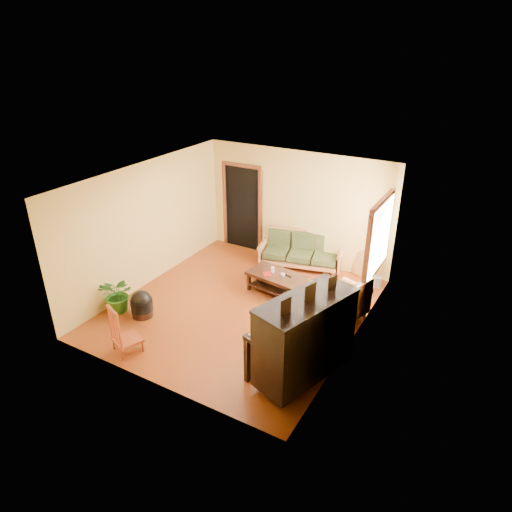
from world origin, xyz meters
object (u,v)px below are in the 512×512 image
Objects in this scene: coffee_table at (277,283)px; piano at (305,340)px; ceramic_crock at (377,282)px; potted_plant at (119,295)px; red_chair at (126,328)px; sofa at (301,251)px; armchair at (343,298)px; footstool at (142,307)px.

piano reaches higher than coffee_table.
potted_plant is (-4.03, -3.42, 0.25)m from ceramic_crock.
red_chair reaches higher than potted_plant.
red_chair is at bearing -119.44° from sofa.
piano is at bearing 38.21° from red_chair.
sofa is 2.20m from armchair.
sofa reaches higher than footstool.
footstool is 1.81× the size of ceramic_crock.
armchair is (1.57, -1.54, 0.04)m from sofa.
piano reaches higher than ceramic_crock.
sofa is at bearing 62.48° from footstool.
coffee_table is 2.83× the size of footstool.
red_chair is at bearing -39.46° from potted_plant.
potted_plant is at bearing -168.88° from footstool.
armchair is 0.55× the size of piano.
red_chair is (-2.85, -0.86, -0.26)m from piano.
sofa is at bearing 152.16° from armchair.
sofa reaches higher than coffee_table.
sofa is 4.45m from red_chair.
red_chair is at bearing -125.35° from ceramic_crock.
ceramic_crock is at bearing 40.34° from potted_plant.
coffee_table reaches higher than footstool.
footstool is 0.57× the size of potted_plant.
footstool is 1.10m from red_chair.
ceramic_crock is (1.74, 1.29, -0.10)m from coffee_table.
armchair is 4.25m from potted_plant.
red_chair is (-1.28, -2.97, 0.23)m from coffee_table.
potted_plant is at bearing 162.02° from red_chair.
ceramic_crock is at bearing 36.59° from coffee_table.
potted_plant is (-3.86, -0.02, -0.34)m from piano.
piano is 3.42m from footstool.
piano is 6.96× the size of ceramic_crock.
red_chair reaches higher than armchair.
sofa is 1.58× the size of coffee_table.
coffee_table is 2.17m from ceramic_crock.
footstool is at bearing 141.35° from red_chair.
piano reaches higher than sofa.
coffee_table is 1.33× the size of red_chair.
piano reaches higher than footstool.
sofa is 2.13× the size of armchair.
armchair is 3.80× the size of ceramic_crock.
coffee_table reaches higher than ceramic_crock.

